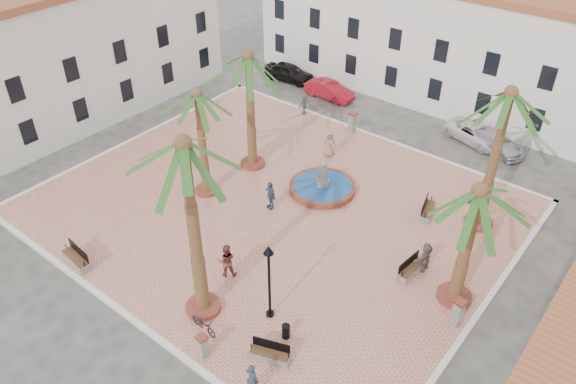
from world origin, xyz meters
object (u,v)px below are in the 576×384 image
at_px(bench_se, 270,355).
at_px(bench_e, 411,270).
at_px(palm_nw, 249,70).
at_px(pedestrian_east, 425,257).
at_px(fountain, 322,186).
at_px(car_silver, 495,141).
at_px(cyclist_b, 226,260).
at_px(pedestrian_fountain_a, 330,144).
at_px(car_white, 476,134).
at_px(bollard_n, 352,122).
at_px(car_red, 329,90).
at_px(palm_sw, 198,106).
at_px(litter_bin, 286,331).
at_px(pedestrian_fountain_b, 270,195).
at_px(palm_s, 186,164).
at_px(bench_s, 77,259).
at_px(lamppost_s, 269,270).
at_px(lamppost_e, 477,203).
at_px(palm_ne, 507,109).
at_px(car_black, 289,72).
at_px(bollard_se, 203,346).
at_px(bicycle_a, 204,324).
at_px(bench_ne, 427,211).
at_px(cyclist_a, 252,379).
at_px(pedestrian_north, 305,104).
at_px(palm_e, 476,207).

relative_size(bench_se, bench_e, 1.01).
xyz_separation_m(palm_nw, pedestrian_east, (13.57, -1.97, -5.87)).
relative_size(fountain, car_silver, 0.92).
bearing_deg(car_silver, palm_nw, 153.50).
bearing_deg(pedestrian_east, cyclist_b, -43.59).
xyz_separation_m(bench_e, pedestrian_fountain_a, (-9.90, 6.76, 0.65)).
relative_size(fountain, car_white, 0.92).
xyz_separation_m(bollard_n, car_red, (-4.67, 3.73, -0.25)).
bearing_deg(bench_e, palm_sw, 101.62).
bearing_deg(litter_bin, pedestrian_fountain_b, 134.17).
distance_m(palm_s, bench_s, 11.05).
relative_size(pedestrian_east, car_silver, 0.39).
height_order(lamppost_s, lamppost_e, lamppost_s).
bearing_deg(palm_nw, bench_s, -93.66).
bearing_deg(cyclist_b, pedestrian_fountain_b, -112.56).
bearing_deg(palm_ne, fountain, -162.17).
relative_size(bench_se, car_white, 0.42).
relative_size(pedestrian_fountain_a, car_black, 0.42).
xyz_separation_m(palm_nw, cyclist_b, (5.89, -8.60, -5.76)).
bearing_deg(pedestrian_east, bollard_se, -18.67).
bearing_deg(pedestrian_fountain_b, car_silver, 84.46).
height_order(litter_bin, car_red, car_red).
distance_m(bollard_n, bicycle_a, 20.38).
distance_m(bench_s, car_red, 24.54).
distance_m(bench_ne, litter_bin, 12.22).
bearing_deg(car_black, palm_ne, -119.08).
bearing_deg(car_red, bicycle_a, -158.89).
bearing_deg(litter_bin, cyclist_a, -76.62).
bearing_deg(pedestrian_north, pedestrian_fountain_a, -111.06).
bearing_deg(bench_ne, palm_e, -156.71).
distance_m(lamppost_e, car_black, 23.78).
relative_size(pedestrian_fountain_b, car_red, 0.44).
distance_m(palm_s, car_black, 27.78).
bearing_deg(bench_se, pedestrian_fountain_a, 96.11).
height_order(palm_sw, bollard_n, palm_sw).
xyz_separation_m(bench_ne, litter_bin, (-0.77, -12.20, 0.10)).
height_order(palm_nw, palm_s, palm_s).
bearing_deg(lamppost_s, car_white, 87.93).
bearing_deg(bench_s, bench_ne, 56.85).
distance_m(fountain, cyclist_a, 14.82).
xyz_separation_m(bench_s, bench_e, (14.04, 10.25, -0.03)).
xyz_separation_m(palm_sw, litter_bin, (10.97, -5.81, -5.48)).
xyz_separation_m(pedestrian_fountain_b, car_silver, (7.65, 14.97, -0.42)).
distance_m(fountain, car_black, 16.72).
distance_m(palm_e, car_white, 16.94).
bearing_deg(bench_e, palm_s, 147.35).
height_order(litter_bin, cyclist_b, cyclist_b).
height_order(litter_bin, pedestrian_fountain_a, pedestrian_fountain_a).
distance_m(bench_e, bicycle_a, 10.81).
bearing_deg(pedestrian_north, bollard_se, -137.60).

